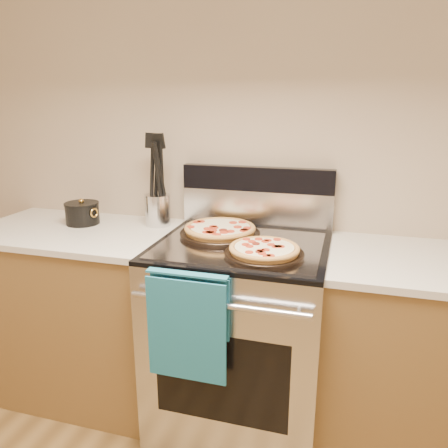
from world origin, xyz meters
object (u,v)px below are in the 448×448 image
(utensil_crock, at_px, (158,210))
(pepperoni_pizza_front, at_px, (264,251))
(pepperoni_pizza_back, at_px, (220,231))
(range_body, at_px, (241,338))
(saucepan, at_px, (82,214))

(utensil_crock, bearing_deg, pepperoni_pizza_front, -29.18)
(pepperoni_pizza_back, relative_size, utensil_crock, 2.28)
(pepperoni_pizza_back, distance_m, utensil_crock, 0.40)
(pepperoni_pizza_back, distance_m, pepperoni_pizza_front, 0.33)
(pepperoni_pizza_front, bearing_deg, pepperoni_pizza_back, 139.82)
(range_body, xyz_separation_m, pepperoni_pizza_back, (-0.12, 0.07, 0.50))
(range_body, distance_m, utensil_crock, 0.76)
(pepperoni_pizza_front, height_order, saucepan, saucepan)
(range_body, distance_m, pepperoni_pizza_back, 0.52)
(pepperoni_pizza_back, relative_size, saucepan, 2.17)
(range_body, bearing_deg, pepperoni_pizza_back, 150.14)
(range_body, relative_size, saucepan, 5.27)
(pepperoni_pizza_back, xyz_separation_m, pepperoni_pizza_front, (0.25, -0.21, -0.00))
(utensil_crock, bearing_deg, saucepan, -167.64)
(utensil_crock, bearing_deg, range_body, -22.70)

